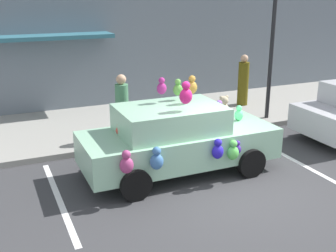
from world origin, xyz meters
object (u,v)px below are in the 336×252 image
pedestrian_near_shopfront (122,109)px  street_lamp_post (273,32)px  pedestrian_walking_past (243,82)px  teddy_bear_on_sidewalk (224,108)px  plush_covered_car (177,138)px

pedestrian_near_shopfront → street_lamp_post: bearing=0.8°
street_lamp_post → pedestrian_walking_past: 2.41m
pedestrian_walking_past → teddy_bear_on_sidewalk: bearing=-140.8°
pedestrian_near_shopfront → teddy_bear_on_sidewalk: bearing=8.2°
teddy_bear_on_sidewalk → pedestrian_walking_past: pedestrian_walking_past is taller
street_lamp_post → pedestrian_near_shopfront: (-4.64, -0.07, -1.77)m
pedestrian_near_shopfront → pedestrian_walking_past: 5.08m
teddy_bear_on_sidewalk → plush_covered_car: bearing=-136.2°
plush_covered_car → street_lamp_post: 5.07m
plush_covered_car → teddy_bear_on_sidewalk: size_ratio=5.86×
teddy_bear_on_sidewalk → street_lamp_post: 2.63m
teddy_bear_on_sidewalk → pedestrian_walking_past: bearing=39.2°
pedestrian_near_shopfront → pedestrian_walking_past: size_ratio=1.01×
plush_covered_car → pedestrian_near_shopfront: 2.27m
pedestrian_walking_past → street_lamp_post: bearing=-95.7°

